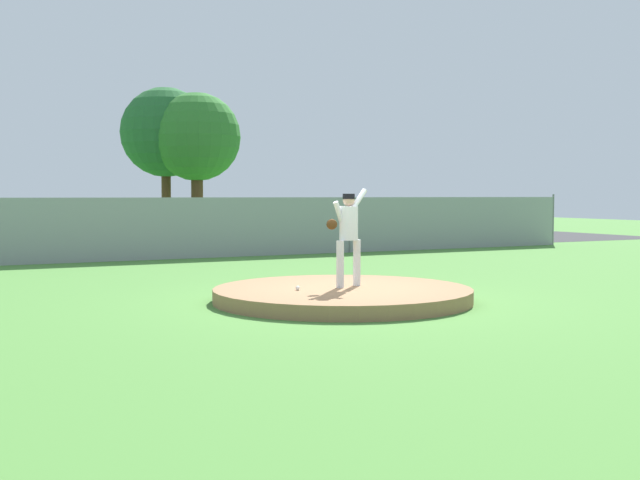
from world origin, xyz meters
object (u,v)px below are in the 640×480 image
parked_car_champagne (282,223)px  traffic_cone_orange (358,236)px  pitcher_youth (348,229)px  parked_car_red (150,226)px  baseball (298,288)px  parked_car_teal (37,228)px

parked_car_champagne → traffic_cone_orange: (2.79, -0.75, -0.52)m
pitcher_youth → parked_car_champagne: (5.29, 14.59, -0.44)m
parked_car_champagne → parked_car_red: (-5.06, -0.63, 0.00)m
baseball → traffic_cone_orange: bearing=56.9°
pitcher_youth → parked_car_champagne: size_ratio=0.40×
baseball → parked_car_champagne: parked_car_champagne is taller
pitcher_youth → baseball: bearing=-176.4°
parked_car_red → baseball: bearing=-94.9°
parked_car_teal → baseball: bearing=-81.4°
pitcher_youth → parked_car_teal: size_ratio=0.36×
baseball → pitcher_youth: bearing=3.6°
baseball → parked_car_champagne: (6.28, 14.66, 0.51)m
pitcher_youth → parked_car_teal: (-3.25, 14.84, -0.45)m
pitcher_youth → baseball: size_ratio=22.95×
traffic_cone_orange → parked_car_champagne: bearing=165.0°
baseball → parked_car_champagne: bearing=66.8°
traffic_cone_orange → baseball: bearing=-123.1°
parked_car_champagne → baseball: bearing=-113.2°
parked_car_red → traffic_cone_orange: (7.86, -0.11, -0.53)m
pitcher_youth → parked_car_red: 13.97m
parked_car_red → traffic_cone_orange: size_ratio=7.63×
parked_car_champagne → parked_car_teal: size_ratio=0.90×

